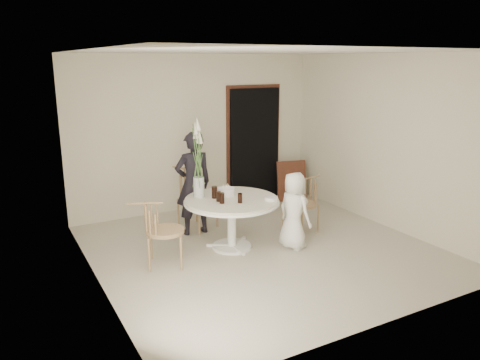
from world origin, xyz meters
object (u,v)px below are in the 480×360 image
table (232,206)px  chair_left (155,224)px  chair_right (306,197)px  girl (193,183)px  birthday_cake (226,192)px  chair_far (191,189)px  flower_vase (198,164)px  boy (294,211)px

table → chair_left: (-1.13, -0.04, -0.06)m
chair_right → girl: bearing=-130.2°
chair_left → birthday_cake: (1.13, 0.20, 0.23)m
chair_far → birthday_cake: (0.15, -0.95, 0.17)m
girl → chair_right: bearing=155.3°
chair_left → chair_right: bearing=-65.3°
chair_far → chair_left: 1.51m
chair_right → flower_vase: bearing=-112.7°
table → chair_left: chair_left is taller
chair_right → chair_left: chair_left is taller
girl → boy: girl is taller
chair_right → chair_left: 2.46m
table → birthday_cake: size_ratio=5.66×
table → girl: 0.85m
girl → boy: (1.00, -1.22, -0.24)m
boy → flower_vase: (-1.13, 0.71, 0.65)m
chair_right → chair_left: (-2.46, -0.12, 0.01)m
table → chair_right: (1.33, 0.07, -0.07)m
table → chair_right: 1.33m
table → chair_far: 1.12m
girl → birthday_cake: girl is taller
table → flower_vase: size_ratio=1.18×
boy → chair_far: bearing=18.4°
table → birthday_cake: birthday_cake is taller
chair_right → chair_left: size_ratio=0.99×
chair_far → girl: (-0.09, -0.30, 0.17)m
girl → boy: bearing=130.0°
chair_left → girl: 1.26m
chair_left → girl: (0.90, 0.85, 0.23)m
boy → chair_left: bearing=66.3°
chair_left → birthday_cake: size_ratio=3.67×
chair_far → girl: girl is taller
chair_left → girl: bearing=-24.6°
chair_right → birthday_cake: (-1.33, 0.09, 0.24)m
table → flower_vase: flower_vase is taller
chair_far → boy: bearing=-83.8°
table → chair_left: 1.13m
chair_far → chair_right: bearing=-60.1°
chair_right → flower_vase: 1.82m
chair_left → girl: girl is taller
table → chair_far: (-0.14, 1.11, -0.00)m
chair_left → flower_vase: flower_vase is taller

